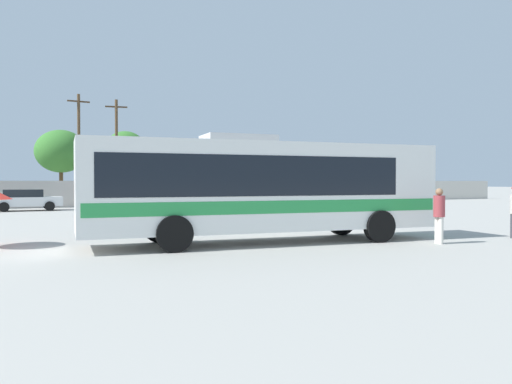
{
  "coord_description": "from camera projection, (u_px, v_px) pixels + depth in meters",
  "views": [
    {
      "loc": [
        -8.68,
        -15.05,
        1.97
      ],
      "look_at": [
        -1.1,
        0.78,
        1.61
      ],
      "focal_mm": 35.83,
      "sensor_mm": 36.0,
      "label": 1
    }
  ],
  "objects": [
    {
      "name": "parked_car_second_white",
      "position": [
        26.0,
        199.0,
        34.06
      ],
      "size": [
        4.42,
        2.01,
        1.43
      ],
      "color": "silver",
      "rests_on": "ground_plane"
    },
    {
      "name": "attendant_by_bus_door",
      "position": [
        439.0,
        212.0,
        16.09
      ],
      "size": [
        0.37,
        0.37,
        1.75
      ],
      "color": "silver",
      "rests_on": "ground_plane"
    },
    {
      "name": "ground_plane",
      "position": [
        198.0,
        219.0,
        26.38
      ],
      "size": [
        300.0,
        300.0,
        0.0
      ],
      "primitive_type": "plane",
      "color": "#A3A099"
    },
    {
      "name": "parked_car_third_red",
      "position": [
        133.0,
        198.0,
        37.6
      ],
      "size": [
        4.1,
        2.02,
        1.46
      ],
      "color": "red",
      "rests_on": "ground_plane"
    },
    {
      "name": "utility_pole_far",
      "position": [
        117.0,
        150.0,
        42.76
      ],
      "size": [
        1.8,
        0.35,
        8.81
      ],
      "color": "#4C3823",
      "rests_on": "ground_plane"
    },
    {
      "name": "perimeter_wall",
      "position": [
        133.0,
        193.0,
        40.7
      ],
      "size": [
        80.0,
        0.3,
        2.01
      ],
      "primitive_type": "cube",
      "color": "beige",
      "rests_on": "ground_plane"
    },
    {
      "name": "parked_car_rightmost_grey",
      "position": [
        212.0,
        196.0,
        39.43
      ],
      "size": [
        4.11,
        2.14,
        1.54
      ],
      "color": "slate",
      "rests_on": "ground_plane"
    },
    {
      "name": "roadside_tree_midleft",
      "position": [
        61.0,
        151.0,
        42.79
      ],
      "size": [
        4.22,
        4.22,
        6.29
      ],
      "color": "brown",
      "rests_on": "ground_plane"
    },
    {
      "name": "coach_bus_white_green",
      "position": [
        260.0,
        186.0,
        16.31
      ],
      "size": [
        11.66,
        3.55,
        3.42
      ],
      "color": "white",
      "rests_on": "ground_plane"
    },
    {
      "name": "roadside_tree_midright",
      "position": [
        125.0,
        148.0,
        45.68
      ],
      "size": [
        3.52,
        3.52,
        6.46
      ],
      "color": "brown",
      "rests_on": "ground_plane"
    },
    {
      "name": "utility_pole_near",
      "position": [
        79.0,
        148.0,
        41.92
      ],
      "size": [
        1.8,
        0.31,
        9.13
      ],
      "color": "#4C3823",
      "rests_on": "ground_plane"
    }
  ]
}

